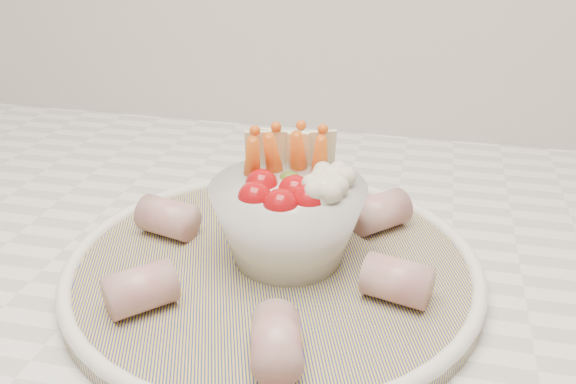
# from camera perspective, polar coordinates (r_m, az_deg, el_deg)

# --- Properties ---
(serving_platter) EXTENTS (0.43, 0.43, 0.02)m
(serving_platter) POSITION_cam_1_polar(r_m,az_deg,el_deg) (0.53, -1.34, -6.77)
(serving_platter) COLOR navy
(serving_platter) RESTS_ON kitchen_counter
(veggie_bowl) EXTENTS (0.13, 0.13, 0.10)m
(veggie_bowl) POSITION_cam_1_polar(r_m,az_deg,el_deg) (0.52, 0.12, -2.05)
(veggie_bowl) COLOR silver
(veggie_bowl) RESTS_ON serving_platter
(cured_meat_rolls) EXTENTS (0.26, 0.28, 0.03)m
(cured_meat_rolls) POSITION_cam_1_polar(r_m,az_deg,el_deg) (0.52, -1.36, -4.86)
(cured_meat_rolls) COLOR #A94D52
(cured_meat_rolls) RESTS_ON serving_platter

